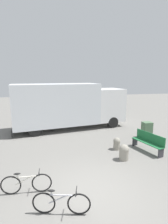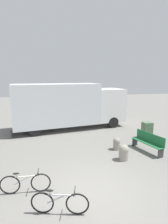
% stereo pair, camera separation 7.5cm
% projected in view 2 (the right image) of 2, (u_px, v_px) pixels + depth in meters
% --- Properties ---
extents(ground_plane, '(60.00, 60.00, 0.00)m').
position_uv_depth(ground_plane, '(90.00, 192.00, 5.79)').
color(ground_plane, slate).
extents(delivery_truck, '(8.35, 3.29, 3.27)m').
position_uv_depth(delivery_truck, '(69.00, 105.00, 12.64)').
color(delivery_truck, silver).
rests_on(delivery_truck, ground).
extents(park_bench, '(0.87, 1.83, 0.94)m').
position_uv_depth(park_bench, '(148.00, 141.00, 8.88)').
color(park_bench, '#1E6638').
rests_on(park_bench, ground).
extents(bicycle_near, '(1.63, 0.44, 0.74)m').
position_uv_depth(bicycle_near, '(25.00, 183.00, 5.67)').
color(bicycle_near, black).
rests_on(bicycle_near, ground).
extents(bicycle_middle, '(1.58, 0.55, 0.74)m').
position_uv_depth(bicycle_middle, '(60.00, 203.00, 4.79)').
color(bicycle_middle, black).
rests_on(bicycle_middle, ground).
extents(bollard_near_bench, '(0.45, 0.45, 0.73)m').
position_uv_depth(bollard_near_bench, '(124.00, 152.00, 7.95)').
color(bollard_near_bench, gray).
rests_on(bollard_near_bench, ground).
extents(bollard_far_bench, '(0.37, 0.37, 0.64)m').
position_uv_depth(bollard_far_bench, '(117.00, 143.00, 9.11)').
color(bollard_far_bench, gray).
rests_on(bollard_far_bench, ground).
extents(utility_box, '(0.55, 0.48, 0.99)m').
position_uv_depth(utility_box, '(147.00, 130.00, 10.86)').
color(utility_box, '#4C6B4C').
rests_on(utility_box, ground).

